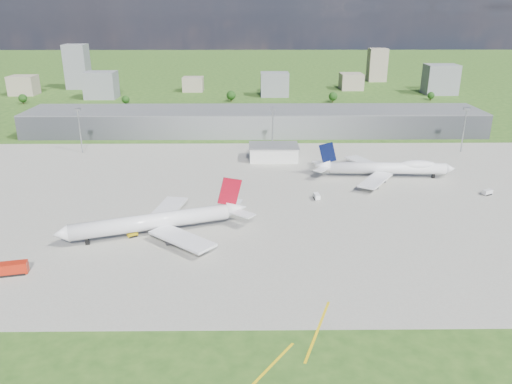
{
  "coord_description": "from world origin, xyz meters",
  "views": [
    {
      "loc": [
        -2.33,
        -164.52,
        79.41
      ],
      "look_at": [
        -0.41,
        24.72,
        9.0
      ],
      "focal_mm": 35.0,
      "sensor_mm": 36.0,
      "label": 1
    }
  ],
  "objects_px": {
    "airliner_red_twin": "(159,221)",
    "fire_truck": "(12,269)",
    "van_white_far": "(487,193)",
    "tug_yellow": "(132,235)",
    "airliner_blue_quad": "(387,168)",
    "van_white_near": "(317,197)"
  },
  "relations": [
    {
      "from": "airliner_red_twin",
      "to": "fire_truck",
      "type": "height_order",
      "value": "airliner_red_twin"
    },
    {
      "from": "fire_truck",
      "to": "van_white_far",
      "type": "bearing_deg",
      "value": 8.11
    },
    {
      "from": "fire_truck",
      "to": "tug_yellow",
      "type": "xyz_separation_m",
      "value": [
        31.61,
        27.09,
        -1.06
      ]
    },
    {
      "from": "airliner_red_twin",
      "to": "tug_yellow",
      "type": "relative_size",
      "value": 16.22
    },
    {
      "from": "airliner_blue_quad",
      "to": "van_white_near",
      "type": "bearing_deg",
      "value": -139.79
    },
    {
      "from": "airliner_blue_quad",
      "to": "van_white_near",
      "type": "relative_size",
      "value": 13.33
    },
    {
      "from": "tug_yellow",
      "to": "airliner_red_twin",
      "type": "bearing_deg",
      "value": -19.38
    },
    {
      "from": "fire_truck",
      "to": "van_white_far",
      "type": "distance_m",
      "value": 194.12
    },
    {
      "from": "airliner_blue_quad",
      "to": "van_white_near",
      "type": "xyz_separation_m",
      "value": [
        -38.34,
        -29.3,
        -3.7
      ]
    },
    {
      "from": "van_white_near",
      "to": "airliner_blue_quad",
      "type": "bearing_deg",
      "value": -59.51
    },
    {
      "from": "airliner_red_twin",
      "to": "airliner_blue_quad",
      "type": "bearing_deg",
      "value": -166.83
    },
    {
      "from": "van_white_near",
      "to": "fire_truck",
      "type": "bearing_deg",
      "value": 114.88
    },
    {
      "from": "tug_yellow",
      "to": "van_white_near",
      "type": "height_order",
      "value": "van_white_near"
    },
    {
      "from": "van_white_far",
      "to": "van_white_near",
      "type": "bearing_deg",
      "value": 156.66
    },
    {
      "from": "fire_truck",
      "to": "van_white_near",
      "type": "height_order",
      "value": "fire_truck"
    },
    {
      "from": "fire_truck",
      "to": "van_white_near",
      "type": "bearing_deg",
      "value": 19.06
    },
    {
      "from": "fire_truck",
      "to": "tug_yellow",
      "type": "height_order",
      "value": "fire_truck"
    },
    {
      "from": "tug_yellow",
      "to": "van_white_near",
      "type": "relative_size",
      "value": 0.82
    },
    {
      "from": "airliner_red_twin",
      "to": "van_white_near",
      "type": "distance_m",
      "value": 72.21
    },
    {
      "from": "airliner_red_twin",
      "to": "fire_truck",
      "type": "bearing_deg",
      "value": 16.18
    },
    {
      "from": "van_white_near",
      "to": "van_white_far",
      "type": "xyz_separation_m",
      "value": [
        77.37,
        4.55,
        -0.05
      ]
    },
    {
      "from": "tug_yellow",
      "to": "van_white_far",
      "type": "bearing_deg",
      "value": -16.87
    }
  ]
}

